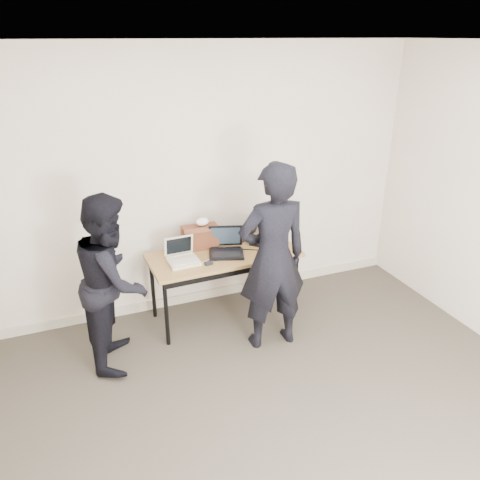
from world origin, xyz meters
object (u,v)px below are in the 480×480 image
laptop_beige (182,258)px  laptop_right (261,236)px  laptop_center (226,247)px  leather_satchel (200,237)px  desk (225,259)px  equipment_box (273,231)px  person_typist (273,258)px  person_observer (113,281)px

laptop_beige → laptop_right: bearing=8.8°
laptop_center → leather_satchel: bearing=152.9°
desk → leather_satchel: leather_satchel is taller
equipment_box → person_typist: size_ratio=0.14×
laptop_center → equipment_box: 0.63m
desk → laptop_center: bearing=38.8°
desk → person_typist: bearing=-68.7°
equipment_box → desk: bearing=-163.0°
desk → laptop_beige: bearing=-179.3°
laptop_right → person_typist: size_ratio=0.26×
leather_satchel → person_observer: (-0.95, -0.51, -0.06)m
laptop_right → leather_satchel: leather_satchel is taller
laptop_center → equipment_box: laptop_center is taller
desk → laptop_beige: laptop_beige is taller
desk → leather_satchel: (-0.18, 0.23, 0.19)m
person_typist → person_observer: 1.41m
laptop_right → leather_satchel: bearing=130.8°
person_observer → laptop_center: bearing=-61.1°
person_typist → equipment_box: bearing=-113.9°
person_observer → person_typist: bearing=-88.4°
laptop_beige → leather_satchel: 0.36m
desk → laptop_center: 0.12m
desk → laptop_right: size_ratio=3.30×
desk → equipment_box: 0.67m
person_observer → laptop_right: bearing=-60.3°
laptop_beige → person_typist: size_ratio=0.17×
desk → person_observer: (-1.13, -0.28, 0.13)m
laptop_beige → equipment_box: 1.09m
person_typist → laptop_center: bearing=-67.8°
equipment_box → person_observer: size_ratio=0.16×
equipment_box → person_typist: person_typist is taller
laptop_center → person_observer: person_observer is taller
desk → person_typist: 0.68m
laptop_center → person_observer: size_ratio=0.27×
laptop_center → laptop_right: bearing=35.2°
laptop_beige → equipment_box: size_ratio=1.18×
laptop_right → equipment_box: size_ratio=1.81×
person_typist → laptop_beige: bearing=-37.6°
laptop_center → person_typist: person_typist is taller
laptop_center → person_typist: 0.66m
leather_satchel → person_observer: 1.08m
laptop_beige → equipment_box: bearing=8.6°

